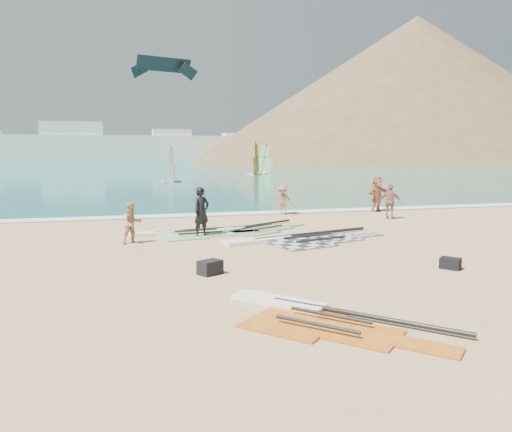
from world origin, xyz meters
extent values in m
plane|color=tan|center=(0.00, 0.00, 0.00)|extent=(300.00, 300.00, 0.00)
cube|color=#0E625C|center=(0.00, 132.00, 0.00)|extent=(300.00, 240.00, 0.06)
cube|color=white|center=(0.00, 12.30, 0.00)|extent=(300.00, 1.20, 0.04)
cube|color=white|center=(-20.00, 150.00, 4.03)|extent=(160.00, 8.00, 8.00)
cube|color=white|center=(-20.00, 150.00, 6.03)|extent=(18.00, 7.00, 12.00)
cube|color=white|center=(10.00, 150.00, 5.03)|extent=(12.00, 7.00, 10.00)
cube|color=white|center=(35.00, 150.00, 4.53)|extent=(16.00, 7.00, 9.00)
cube|color=white|center=(55.00, 150.00, 5.53)|extent=(10.00, 7.00, 11.00)
cone|color=brown|center=(85.00, 130.00, 0.00)|extent=(143.00, 143.00, 45.00)
cone|color=brown|center=(120.00, 140.00, 0.00)|extent=(70.00, 70.00, 28.00)
cube|color=#29282B|center=(0.32, 3.53, 0.02)|extent=(2.60, 2.75, 0.04)
cube|color=#29282B|center=(2.08, 4.02, 0.02)|extent=(1.94, 1.86, 0.04)
cube|color=#29282B|center=(3.51, 4.42, 0.02)|extent=(1.51, 1.03, 0.04)
cylinder|color=black|center=(1.48, 4.92, 0.10)|extent=(5.10, 1.54, 0.13)
cylinder|color=black|center=(0.99, 4.13, 0.16)|extent=(2.12, 0.67, 0.09)
cylinder|color=black|center=(1.20, 3.36, 0.16)|extent=(2.12, 0.67, 0.09)
cube|color=white|center=(-0.94, 4.24, 0.06)|extent=(2.84, 1.45, 0.12)
cube|color=green|center=(-3.49, 6.11, 0.02)|extent=(1.93, 2.08, 0.04)
cube|color=green|center=(-2.03, 6.33, 0.02)|extent=(1.46, 1.39, 0.04)
cube|color=green|center=(-0.84, 6.52, 0.02)|extent=(1.18, 0.72, 0.04)
cylinder|color=black|center=(-2.43, 7.11, 0.10)|extent=(4.22, 0.75, 0.10)
cylinder|color=black|center=(-2.90, 6.53, 0.16)|extent=(1.75, 0.34, 0.07)
cylinder|color=black|center=(-2.80, 5.89, 0.16)|extent=(1.75, 0.34, 0.07)
cube|color=white|center=(-4.44, 6.80, 0.06)|extent=(2.28, 0.93, 0.12)
cube|color=orange|center=(-0.60, 6.44, 0.02)|extent=(2.28, 2.34, 0.04)
cube|color=orange|center=(0.64, 7.15, 0.02)|extent=(1.66, 1.62, 0.04)
cube|color=orange|center=(1.64, 7.73, 0.02)|extent=(1.19, 1.00, 0.04)
cylinder|color=black|center=(0.01, 7.71, 0.10)|extent=(3.60, 2.13, 0.10)
cylinder|color=black|center=(-0.21, 7.02, 0.16)|extent=(1.50, 0.91, 0.07)
cylinder|color=black|center=(0.10, 6.48, 0.16)|extent=(1.50, 0.91, 0.07)
cube|color=white|center=(-1.69, 6.73, 0.06)|extent=(2.14, 1.57, 0.12)
cube|color=red|center=(-2.51, -4.28, 0.02)|extent=(2.39, 2.38, 0.04)
cube|color=red|center=(-1.54, -5.31, 0.02)|extent=(1.69, 1.70, 0.04)
cube|color=red|center=(-0.75, -6.15, 0.02)|extent=(1.12, 1.14, 0.04)
cylinder|color=black|center=(-1.14, -4.57, 0.10)|extent=(2.88, 3.04, 0.10)
cylinder|color=black|center=(-1.86, -4.52, 0.16)|extent=(1.21, 1.28, 0.07)
cylinder|color=black|center=(-2.31, -4.94, 0.16)|extent=(1.21, 1.28, 0.07)
cube|color=white|center=(-2.48, -3.15, 0.06)|extent=(1.88, 1.95, 0.12)
cube|color=black|center=(-3.47, -0.10, 0.19)|extent=(0.74, 0.69, 0.38)
cube|color=black|center=(3.24, -1.25, 0.16)|extent=(0.63, 0.65, 0.32)
imported|color=black|center=(-2.76, 5.88, 0.97)|extent=(0.85, 0.76, 1.94)
imported|color=tan|center=(-5.41, 5.11, 0.75)|extent=(0.87, 0.78, 1.49)
imported|color=#955F4C|center=(2.38, 11.50, 0.78)|extent=(1.15, 0.91, 1.55)
imported|color=#9C6555|center=(7.00, 8.62, 0.85)|extent=(1.04, 0.95, 1.71)
imported|color=#AD684E|center=(7.85, 11.50, 0.99)|extent=(1.92, 1.27, 1.98)
cube|color=white|center=(-0.68, 40.42, 0.09)|extent=(2.14, 1.07, 0.12)
cube|color=orange|center=(-0.68, 40.42, 1.09)|extent=(0.66, 2.46, 2.24)
cube|color=orange|center=(-0.68, 40.42, 2.63)|extent=(0.39, 1.39, 1.56)
cylinder|color=black|center=(-0.68, 40.42, 1.95)|extent=(0.25, 0.71, 3.56)
cube|color=white|center=(12.39, 54.14, 0.11)|extent=(2.62, 1.95, 0.15)
cube|color=red|center=(12.39, 54.14, 1.37)|extent=(1.63, 2.78, 2.83)
cube|color=red|center=(12.39, 54.14, 3.31)|extent=(0.94, 1.58, 1.96)
cylinder|color=black|center=(12.39, 54.14, 2.45)|extent=(0.54, 0.83, 4.48)
cube|color=white|center=(14.23, 56.45, 0.10)|extent=(2.23, 2.25, 0.14)
cube|color=#7FCD1F|center=(14.23, 56.45, 1.30)|extent=(2.19, 2.15, 2.68)
cube|color=#7FCD1F|center=(14.23, 56.45, 3.14)|extent=(1.25, 1.23, 1.86)
cylinder|color=black|center=(14.23, 56.45, 2.32)|extent=(0.67, 0.67, 4.25)
cube|color=black|center=(-0.50, 48.19, 13.45)|extent=(6.61, 2.80, 1.61)
cube|color=black|center=(-3.22, 47.34, 12.75)|extent=(2.05, 1.33, 2.05)
cube|color=black|center=(2.23, 49.04, 12.75)|extent=(2.33, 0.99, 2.05)
camera|label=1|loc=(-5.68, -13.20, 3.34)|focal=35.00mm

